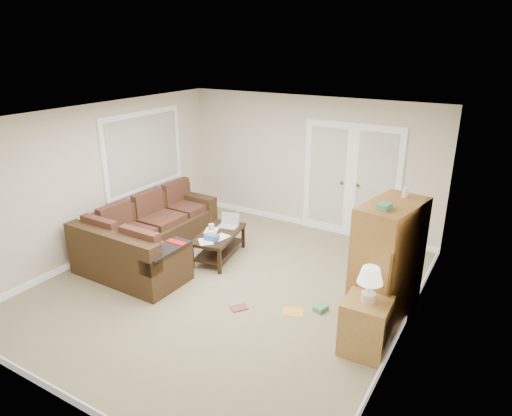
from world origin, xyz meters
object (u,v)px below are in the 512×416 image
Objects in this scene: tv_armoire at (387,263)px; side_cabinet at (366,322)px; sectional_sofa at (147,239)px; coffee_table at (219,244)px.

tv_armoire is 1.59× the size of side_cabinet.
side_cabinet reaches higher than sectional_sofa.
sectional_sofa is 1.21m from coffee_table.
tv_armoire reaches higher than side_cabinet.
side_cabinet reaches higher than coffee_table.
tv_armoire is at bearing 88.37° from side_cabinet.
sectional_sofa is 2.50× the size of side_cabinet.
tv_armoire is at bearing -19.24° from coffee_table.
tv_armoire is (2.85, -0.41, 0.57)m from coffee_table.
coffee_table is 2.93m from tv_armoire.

